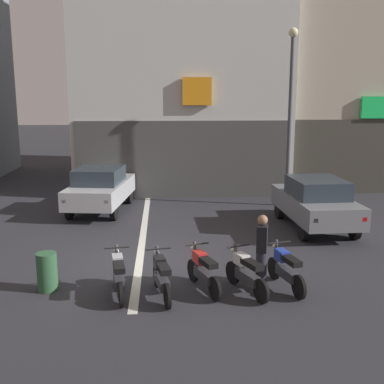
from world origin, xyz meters
TOP-DOWN VIEW (x-y plane):
  - ground_plane at (0.00, 0.00)m, footprint 120.00×120.00m
  - lane_centre_line at (0.00, 6.00)m, footprint 0.20×18.00m
  - building_mid_block at (1.52, 12.48)m, footprint 9.22×9.73m
  - building_far_right at (10.40, 12.49)m, footprint 8.89×8.76m
  - car_silver_crossing_near at (-1.65, 5.55)m, footprint 2.29×4.30m
  - car_grey_parked_kerbside at (5.48, 2.77)m, footprint 1.89×4.15m
  - street_lamp at (5.43, 6.02)m, footprint 0.36×0.36m
  - motorcycle_silver_row_leftmost at (-0.34, -2.06)m, footprint 0.55×1.66m
  - motorcycle_black_row_left_mid at (0.57, -2.20)m, footprint 0.55×1.65m
  - motorcycle_red_row_centre at (1.48, -1.92)m, footprint 0.69×1.60m
  - motorcycle_white_row_right_mid at (2.39, -2.11)m, footprint 0.74×1.57m
  - motorcycle_blue_row_rightmost at (3.30, -1.93)m, footprint 0.58×1.64m
  - person_by_motorcycles at (2.76, -1.89)m, footprint 0.31×0.41m
  - trash_bin at (-1.91, -1.71)m, footprint 0.44×0.44m

SIDE VIEW (x-z plane):
  - ground_plane at x=0.00m, z-range 0.00..0.00m
  - lane_centre_line at x=0.00m, z-range 0.00..0.01m
  - trash_bin at x=-1.91m, z-range 0.00..0.85m
  - motorcycle_silver_row_leftmost at x=-0.34m, z-range -0.03..0.95m
  - motorcycle_black_row_left_mid at x=0.57m, z-range -0.03..0.95m
  - motorcycle_red_row_centre at x=1.48m, z-range -0.03..0.95m
  - motorcycle_white_row_right_mid at x=2.39m, z-range -0.03..0.95m
  - motorcycle_blue_row_rightmost at x=3.30m, z-range -0.03..0.95m
  - person_by_motorcycles at x=2.76m, z-range 0.02..1.69m
  - car_silver_crossing_near at x=-1.65m, z-range 0.07..1.71m
  - car_grey_parked_kerbside at x=5.48m, z-range 0.07..1.71m
  - street_lamp at x=5.43m, z-range 0.73..7.36m
  - building_mid_block at x=1.52m, z-range -0.01..10.73m
  - building_far_right at x=10.40m, z-range -0.02..16.85m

